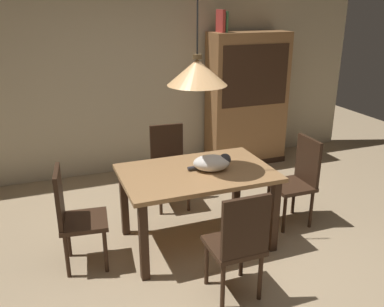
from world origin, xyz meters
name	(u,v)px	position (x,y,z in m)	size (l,w,h in m)	color
ground	(223,270)	(0.00, 0.00, 0.00)	(10.00, 10.00, 0.00)	tan
back_wall	(142,64)	(0.00, 2.65, 1.45)	(6.40, 0.10, 2.90)	beige
dining_table	(197,181)	(-0.05, 0.52, 0.65)	(1.40, 0.90, 0.75)	#A87A4C
chair_left_side	(74,214)	(-1.17, 0.53, 0.51)	(0.44, 0.44, 0.93)	#382316
chair_far_back	(169,162)	(-0.04, 1.40, 0.51)	(0.42, 0.42, 0.93)	#382316
chair_near_front	(239,242)	(-0.05, -0.35, 0.51)	(0.40, 0.40, 0.93)	#382316
chair_right_side	(298,177)	(1.08, 0.52, 0.51)	(0.40, 0.40, 0.93)	#382316
cat_sleeping	(213,163)	(0.10, 0.49, 0.83)	(0.40, 0.30, 0.16)	silver
pendant_lamp	(197,72)	(-0.05, 0.52, 1.66)	(0.52, 0.52, 1.30)	#E0A86B
hutch_bookcase	(247,102)	(1.41, 2.32, 0.89)	(1.12, 0.45, 1.85)	olive
book_red_tall	(221,21)	(0.98, 2.32, 1.99)	(0.04, 0.22, 0.28)	#B73833
book_green_slim	(224,22)	(1.02, 2.32, 1.98)	(0.03, 0.20, 0.26)	#427A4C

